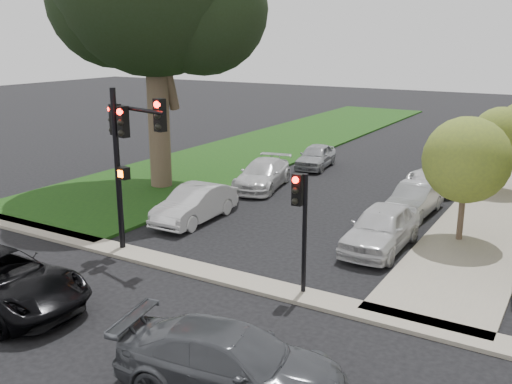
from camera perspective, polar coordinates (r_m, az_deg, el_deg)
The scene contains 16 objects.
ground at distance 16.87m, azimuth -8.86°, elevation -10.45°, with size 140.00×140.00×0.00m, color black.
grass_strip at distance 40.93m, azimuth 2.77°, elevation 5.09°, with size 8.00×44.00×0.12m, color #143310.
sidewalk_cross at distance 18.28m, azimuth -4.86°, elevation -8.02°, with size 60.00×1.00×0.12m, color #A39A85.
small_tree_a at distance 21.45m, azimuth 20.31°, elevation 3.02°, with size 3.08×3.08×4.61m.
small_tree_b at distance 29.48m, azimuth 23.31°, elevation 5.17°, with size 2.75×2.75×4.12m.
traffic_signal_main at distance 19.43m, azimuth -12.82°, elevation 4.91°, with size 2.77×0.81×5.66m.
traffic_signal_secondary at distance 16.06m, azimuth 4.51°, elevation -1.95°, with size 0.46×0.37×3.62m.
car_cross_far at distance 12.38m, azimuth -2.49°, elevation -16.64°, with size 2.03×5.00×1.45m, color #3F4247.
car_parked_0 at distance 20.55m, azimuth 12.41°, elevation -3.51°, with size 1.84×4.57×1.56m, color silver.
car_parked_1 at distance 24.82m, azimuth 15.57°, elevation -0.75°, with size 1.41×4.03×1.33m, color #999BA0.
car_parked_2 at distance 29.69m, azimuth 18.38°, elevation 1.71°, with size 2.37×5.14×1.43m, color silver.
car_parked_3 at distance 38.28m, azimuth 20.93°, elevation 4.33°, with size 1.60×3.98×1.36m, color maroon.
car_parked_4 at distance 43.54m, azimuth 22.33°, elevation 5.55°, with size 2.20×5.42×1.57m, color #999BA0.
car_parked_5 at distance 23.25m, azimuth -6.12°, elevation -1.19°, with size 1.52×4.37×1.44m, color silver.
car_parked_6 at distance 28.21m, azimuth 0.67°, elevation 1.77°, with size 1.93×4.75×1.38m, color silver.
car_parked_7 at distance 32.85m, azimuth 6.01°, elevation 3.58°, with size 1.58×3.93×1.34m, color #999BA0.
Camera 1 is at (9.87, -11.60, 7.26)m, focal length 40.00 mm.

